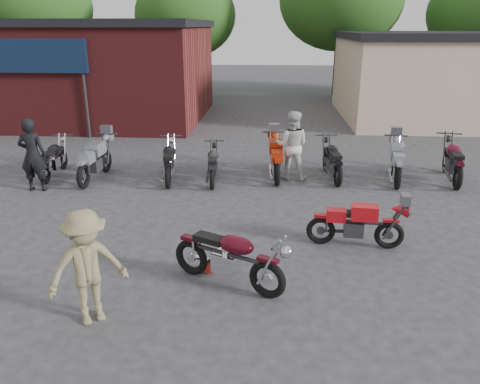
# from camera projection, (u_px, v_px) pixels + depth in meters

# --- Properties ---
(ground) EXTENTS (90.00, 90.00, 0.00)m
(ground) POSITION_uv_depth(u_px,v_px,m) (256.00, 273.00, 8.10)
(ground) COLOR #323235
(brick_building) EXTENTS (12.00, 8.00, 4.00)m
(brick_building) POSITION_uv_depth(u_px,v_px,m) (69.00, 73.00, 21.16)
(brick_building) COLOR maroon
(brick_building) RESTS_ON ground
(stucco_building) EXTENTS (10.00, 8.00, 3.50)m
(stucco_building) POSITION_uv_depth(u_px,v_px,m) (457.00, 79.00, 21.06)
(stucco_building) COLOR tan
(stucco_building) RESTS_ON ground
(tree_0) EXTENTS (6.56, 6.56, 8.20)m
(tree_0) POSITION_uv_depth(u_px,v_px,m) (39.00, 24.00, 28.29)
(tree_0) COLOR #204311
(tree_0) RESTS_ON ground
(tree_1) EXTENTS (5.92, 5.92, 7.40)m
(tree_1) POSITION_uv_depth(u_px,v_px,m) (186.00, 31.00, 27.84)
(tree_1) COLOR #204311
(tree_1) RESTS_ON ground
(tree_2) EXTENTS (7.04, 7.04, 8.80)m
(tree_2) POSITION_uv_depth(u_px,v_px,m) (340.00, 19.00, 27.03)
(tree_2) COLOR #204311
(tree_2) RESTS_ON ground
(tree_3) EXTENTS (6.08, 6.08, 7.60)m
(tree_3) POSITION_uv_depth(u_px,v_px,m) (480.00, 30.00, 26.72)
(tree_3) COLOR #204311
(tree_3) RESTS_ON ground
(vintage_motorcycle) EXTENTS (2.10, 1.49, 1.17)m
(vintage_motorcycle) POSITION_uv_depth(u_px,v_px,m) (230.00, 254.00, 7.50)
(vintage_motorcycle) COLOR #490914
(vintage_motorcycle) RESTS_ON ground
(sportbike) EXTENTS (1.82, 0.75, 1.03)m
(sportbike) POSITION_uv_depth(u_px,v_px,m) (358.00, 222.00, 8.90)
(sportbike) COLOR red
(sportbike) RESTS_ON ground
(helmet) EXTENTS (0.37, 0.37, 0.27)m
(helmet) POSITION_uv_depth(u_px,v_px,m) (209.00, 266.00, 8.06)
(helmet) COLOR red
(helmet) RESTS_ON ground
(person_dark) EXTENTS (0.71, 0.48, 1.89)m
(person_dark) POSITION_uv_depth(u_px,v_px,m) (33.00, 155.00, 11.84)
(person_dark) COLOR black
(person_dark) RESTS_ON ground
(person_light) EXTENTS (1.00, 0.82, 1.89)m
(person_light) POSITION_uv_depth(u_px,v_px,m) (292.00, 146.00, 12.76)
(person_light) COLOR silver
(person_light) RESTS_ON ground
(person_tan) EXTENTS (1.27, 1.15, 1.71)m
(person_tan) POSITION_uv_depth(u_px,v_px,m) (87.00, 267.00, 6.52)
(person_tan) COLOR #847952
(person_tan) RESTS_ON ground
(row_bike_0) EXTENTS (0.79, 1.96, 1.11)m
(row_bike_0) POSITION_uv_depth(u_px,v_px,m) (54.00, 157.00, 13.14)
(row_bike_0) COLOR black
(row_bike_0) RESTS_ON ground
(row_bike_1) EXTENTS (0.79, 2.13, 1.22)m
(row_bike_1) POSITION_uv_depth(u_px,v_px,m) (95.00, 158.00, 12.82)
(row_bike_1) COLOR gray
(row_bike_1) RESTS_ON ground
(row_bike_2) EXTENTS (0.94, 2.08, 1.16)m
(row_bike_2) POSITION_uv_depth(u_px,v_px,m) (169.00, 159.00, 12.80)
(row_bike_2) COLOR black
(row_bike_2) RESTS_ON ground
(row_bike_3) EXTENTS (0.75, 1.87, 1.06)m
(row_bike_3) POSITION_uv_depth(u_px,v_px,m) (213.00, 163.00, 12.68)
(row_bike_3) COLOR #272629
(row_bike_3) RESTS_ON ground
(row_bike_4) EXTENTS (0.82, 2.14, 1.22)m
(row_bike_4) POSITION_uv_depth(u_px,v_px,m) (276.00, 156.00, 13.02)
(row_bike_4) COLOR #AE2A0E
(row_bike_4) RESTS_ON ground
(row_bike_5) EXTENTS (0.86, 2.05, 1.16)m
(row_bike_5) POSITION_uv_depth(u_px,v_px,m) (332.00, 158.00, 12.92)
(row_bike_5) COLOR black
(row_bike_5) RESTS_ON ground
(row_bike_6) EXTENTS (1.01, 2.14, 1.19)m
(row_bike_6) POSITION_uv_depth(u_px,v_px,m) (397.00, 159.00, 12.73)
(row_bike_6) COLOR gray
(row_bike_6) RESTS_ON ground
(row_bike_7) EXTENTS (1.04, 2.24, 1.25)m
(row_bike_7) POSITION_uv_depth(u_px,v_px,m) (453.00, 158.00, 12.71)
(row_bike_7) COLOR #4E091D
(row_bike_7) RESTS_ON ground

